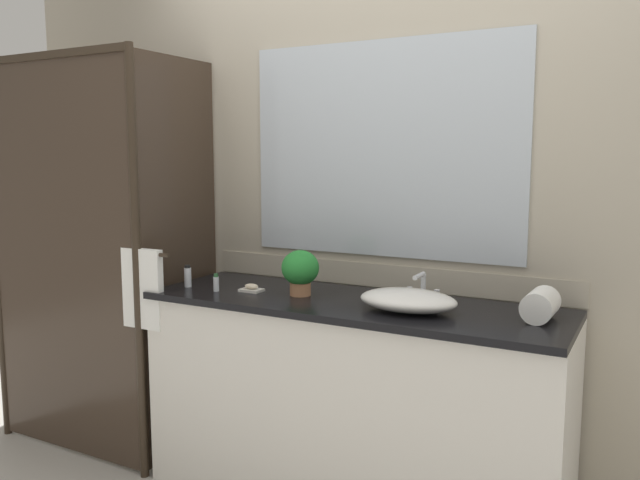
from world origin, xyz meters
TOP-DOWN VIEW (x-y plane):
  - wall_back_with_mirror at (0.00, 0.34)m, footprint 4.40×0.06m
  - vanity_cabinet at (0.00, 0.01)m, footprint 1.80×0.58m
  - shower_enclosure at (-1.27, -0.19)m, footprint 1.20×0.59m
  - sink_basin at (0.27, -0.05)m, footprint 0.39×0.27m
  - faucet at (0.27, 0.12)m, footprint 0.17×0.13m
  - potted_plant at (-0.24, -0.01)m, footprint 0.17×0.17m
  - soap_dish at (-0.48, -0.05)m, footprint 0.10×0.07m
  - amenity_bottle_body_wash at (-0.62, -0.12)m, footprint 0.03×0.03m
  - amenity_bottle_lotion at (-0.80, -0.10)m, footprint 0.03×0.03m
  - rolled_towel_near_edge at (0.76, 0.04)m, footprint 0.12×0.19m

SIDE VIEW (x-z plane):
  - vanity_cabinet at x=0.00m, z-range 0.00..0.90m
  - soap_dish at x=-0.48m, z-range 0.90..0.93m
  - amenity_bottle_body_wash at x=-0.62m, z-range 0.90..0.98m
  - faucet at x=0.27m, z-range 0.88..1.01m
  - sink_basin at x=0.27m, z-range 0.90..0.99m
  - amenity_bottle_lotion at x=-0.80m, z-range 0.90..1.00m
  - rolled_towel_near_edge at x=0.76m, z-range 0.90..1.02m
  - potted_plant at x=-0.24m, z-range 0.91..1.11m
  - shower_enclosure at x=-1.27m, z-range 0.02..2.02m
  - wall_back_with_mirror at x=0.00m, z-range 0.01..2.61m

